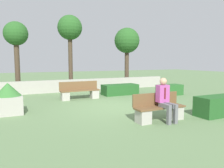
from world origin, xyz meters
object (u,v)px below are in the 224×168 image
tree_center_left (70,30)px  bench_front (159,110)px  tree_leftmost (16,36)px  tree_center_right (127,42)px  bench_left_side (80,92)px  planter_corner_left (8,99)px  person_seated_man (165,97)px

tree_center_left → bench_front: bearing=-86.3°
tree_leftmost → tree_center_right: size_ratio=0.98×
bench_front → bench_left_side: same height
tree_leftmost → tree_center_left: bearing=-6.0°
tree_center_right → planter_corner_left: bearing=-144.3°
bench_front → planter_corner_left: 5.23m
person_seated_man → tree_center_right: (3.62, 8.89, 2.53)m
person_seated_man → tree_center_left: size_ratio=0.28×
person_seated_man → tree_center_left: bearing=94.4°
bench_left_side → tree_leftmost: size_ratio=0.46×
tree_center_right → person_seated_man: bearing=-112.1°
person_seated_man → planter_corner_left: person_seated_man is taller
bench_left_side → planter_corner_left: (-3.18, -1.83, 0.21)m
bench_front → tree_center_left: (-0.56, 8.58, 3.53)m
bench_front → tree_center_right: (3.73, 8.76, 2.96)m
tree_leftmost → planter_corner_left: bearing=-95.3°
tree_center_left → tree_center_right: bearing=2.4°
planter_corner_left → tree_leftmost: 6.55m
person_seated_man → tree_center_right: bearing=67.9°
tree_leftmost → tree_center_left: tree_center_left is taller
bench_front → tree_center_left: 9.30m
planter_corner_left → tree_center_right: tree_center_right is taller
planter_corner_left → bench_left_side: bearing=29.9°
bench_left_side → tree_center_left: bearing=83.0°
bench_front → tree_center_right: size_ratio=0.40×
bench_front → tree_center_left: size_ratio=0.36×
bench_left_side → planter_corner_left: bearing=-148.8°
planter_corner_left → tree_leftmost: bearing=84.7°
planter_corner_left → tree_leftmost: tree_leftmost is taller
bench_front → tree_center_right: tree_center_right is taller
tree_leftmost → tree_center_right: tree_center_right is taller
tree_center_left → tree_leftmost: bearing=174.0°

